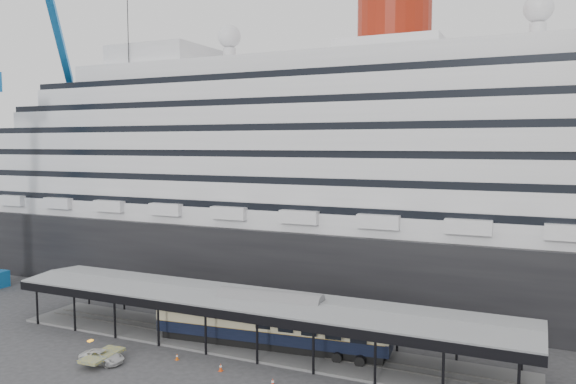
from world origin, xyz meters
name	(u,v)px	position (x,y,z in m)	size (l,w,h in m)	color
ground	(226,362)	(0.00, 0.00, 0.00)	(200.00, 200.00, 0.00)	#313133
cruise_ship	(338,162)	(0.05, 32.00, 18.35)	(130.00, 30.00, 43.90)	black
platform_canopy	(251,323)	(0.00, 5.00, 2.36)	(56.00, 9.18, 5.30)	slate
port_truck	(102,357)	(-10.77, -5.06, 0.61)	(2.03, 4.39, 1.22)	silver
pullman_carriage	(270,321)	(2.24, 5.00, 2.93)	(24.97, 5.53, 24.33)	black
traffic_cone_left	(177,357)	(-4.67, -1.47, 0.33)	(0.41, 0.41, 0.66)	#D2530B
traffic_cone_mid	(221,367)	(0.60, -2.03, 0.37)	(0.41, 0.41, 0.74)	#E1410C
traffic_cone_right	(273,383)	(6.48, -3.09, 0.38)	(0.45, 0.45, 0.77)	red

